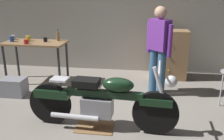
{
  "coord_description": "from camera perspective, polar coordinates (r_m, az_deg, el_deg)",
  "views": [
    {
      "loc": [
        0.53,
        -3.22,
        1.93
      ],
      "look_at": [
        -0.02,
        0.7,
        0.65
      ],
      "focal_mm": 39.52,
      "sensor_mm": 36.0,
      "label": 1
    }
  ],
  "objects": [
    {
      "name": "mug_yellow_tall",
      "position": [
        5.57,
        -18.82,
        6.93
      ],
      "size": [
        0.13,
        0.09,
        0.11
      ],
      "color": "yellow",
      "rests_on": "workbench"
    },
    {
      "name": "wooden_dresser",
      "position": [
        5.71,
        13.0,
        3.49
      ],
      "size": [
        0.8,
        0.47,
        1.1
      ],
      "color": "#99724C",
      "rests_on": "ground_plane"
    },
    {
      "name": "storage_bin",
      "position": [
        5.08,
        -21.71,
        -3.68
      ],
      "size": [
        0.44,
        0.32,
        0.34
      ],
      "primitive_type": "cube",
      "color": "gray",
      "rests_on": "ground_plane"
    },
    {
      "name": "mug_blue_enamel",
      "position": [
        5.64,
        -22.17,
        6.68
      ],
      "size": [
        0.12,
        0.09,
        0.11
      ],
      "color": "#2D51AD",
      "rests_on": "workbench"
    },
    {
      "name": "bottle",
      "position": [
        5.42,
        -12.38,
        7.62
      ],
      "size": [
        0.06,
        0.06,
        0.24
      ],
      "color": "olive",
      "rests_on": "workbench"
    },
    {
      "name": "workbench",
      "position": [
        5.47,
        -17.3,
        5.07
      ],
      "size": [
        1.3,
        0.64,
        0.9
      ],
      "color": "#99724C",
      "rests_on": "ground_plane"
    },
    {
      "name": "motorcycle",
      "position": [
        3.52,
        -2.4,
        -6.97
      ],
      "size": [
        2.19,
        0.6,
        1.0
      ],
      "rotation": [
        0.0,
        0.0,
        -0.06
      ],
      "color": "black",
      "rests_on": "ground_plane"
    },
    {
      "name": "mug_white_ceramic",
      "position": [
        5.86,
        -21.8,
        7.03
      ],
      "size": [
        0.11,
        0.08,
        0.1
      ],
      "color": "white",
      "rests_on": "workbench"
    },
    {
      "name": "back_wall",
      "position": [
        6.05,
        3.1,
        14.32
      ],
      "size": [
        8.0,
        0.12,
        3.1
      ],
      "primitive_type": "cube",
      "color": "gray",
      "rests_on": "ground_plane"
    },
    {
      "name": "drip_tray",
      "position": [
        3.75,
        -3.98,
        -12.99
      ],
      "size": [
        0.56,
        0.4,
        0.01
      ],
      "primitive_type": "cube",
      "color": "olive",
      "rests_on": "ground_plane"
    },
    {
      "name": "ground_plane",
      "position": [
        3.79,
        -1.17,
        -12.7
      ],
      "size": [
        12.0,
        12.0,
        0.0
      ],
      "primitive_type": "plane",
      "color": "gray"
    },
    {
      "name": "mug_red_diner",
      "position": [
        5.28,
        -19.24,
        6.19
      ],
      "size": [
        0.12,
        0.09,
        0.09
      ],
      "color": "red",
      "rests_on": "workbench"
    },
    {
      "name": "person_standing",
      "position": [
        4.66,
        10.72,
        5.16
      ],
      "size": [
        0.45,
        0.42,
        1.67
      ],
      "rotation": [
        0.0,
        0.0,
        2.41
      ],
      "color": "#375E83",
      "rests_on": "ground_plane"
    },
    {
      "name": "mug_black_matte",
      "position": [
        5.38,
        -15.18,
        6.8
      ],
      "size": [
        0.1,
        0.07,
        0.09
      ],
      "color": "black",
      "rests_on": "workbench"
    }
  ]
}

